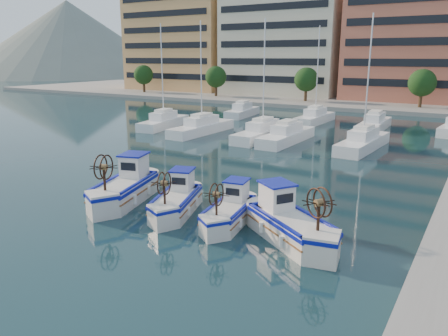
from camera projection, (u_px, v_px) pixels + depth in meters
ground at (184, 213)px, 23.01m from camera, size 300.00×300.00×0.00m
hill_west at (72, 75)px, 184.57m from camera, size 180.00×180.00×60.00m
yacht_marina at (314, 128)px, 46.89m from camera, size 39.57×23.81×11.50m
fishing_boat_a at (126, 186)px, 24.76m from camera, size 3.39×5.28×3.20m
fishing_boat_b at (177, 199)px, 23.00m from camera, size 3.00×4.44×2.68m
fishing_boat_c at (230, 210)px, 21.52m from camera, size 2.27×4.15×2.52m
fishing_boat_d at (289, 222)px, 19.53m from camera, size 4.94×4.25×3.03m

